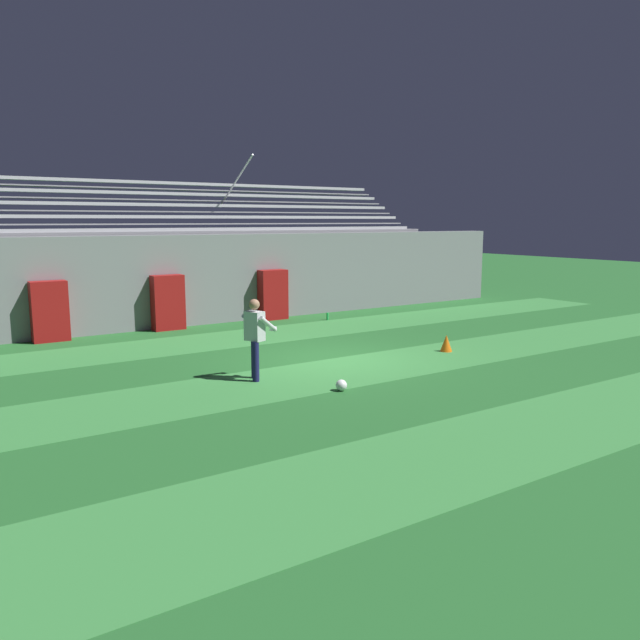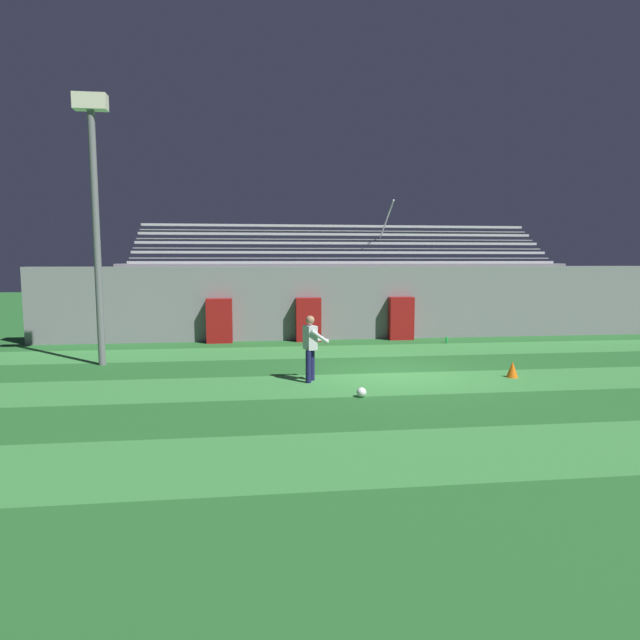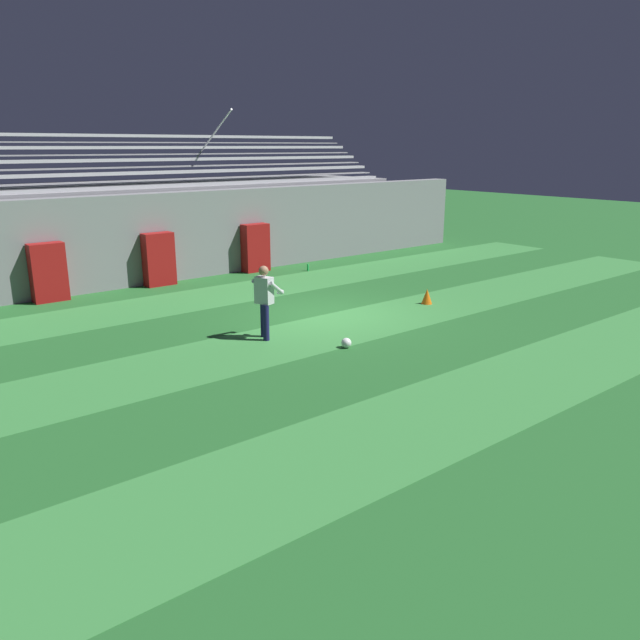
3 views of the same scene
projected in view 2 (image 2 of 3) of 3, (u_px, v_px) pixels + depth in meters
The scene contains 14 objects.
ground_plane at pixel (395, 373), 14.48m from camera, with size 80.00×80.00×0.00m, color #236028.
turf_stripe_near at pixel (492, 450), 8.56m from camera, with size 28.00×2.39×0.01m, color #38843D.
turf_stripe_mid at pixel (408, 383), 13.28m from camera, with size 28.00×2.39×0.01m, color #38843D.
turf_stripe_far at pixel (368, 351), 18.01m from camera, with size 28.00×2.39×0.01m, color #38843D.
back_wall at pixel (353, 303), 20.74m from camera, with size 24.00×0.60×2.80m, color gray.
padding_pillar_gate_left at pixel (308, 320), 20.05m from camera, with size 0.93×0.44×1.64m, color maroon.
padding_pillar_gate_right at pixel (401, 318), 20.47m from camera, with size 0.93×0.44×1.64m, color maroon.
padding_pillar_far_left at pixel (219, 321), 19.66m from camera, with size 0.93×0.44×1.64m, color maroon.
bleacher_stand at pixel (343, 296), 23.04m from camera, with size 18.00×4.05×5.43m.
floodlight_pole at pixel (95, 196), 15.03m from camera, with size 0.90×0.36×7.61m.
goalkeeper at pixel (311, 344), 13.34m from camera, with size 0.64×0.70×1.67m.
soccer_ball at pixel (361, 392), 11.90m from camera, with size 0.22×0.22×0.22m, color white.
traffic_cone at pixel (512, 369), 13.90m from camera, with size 0.30×0.30×0.42m, color orange.
water_bottle at pixel (447, 340), 19.64m from camera, with size 0.07×0.07×0.24m, color green.
Camera 2 is at (-3.74, -13.88, 3.04)m, focal length 30.00 mm.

